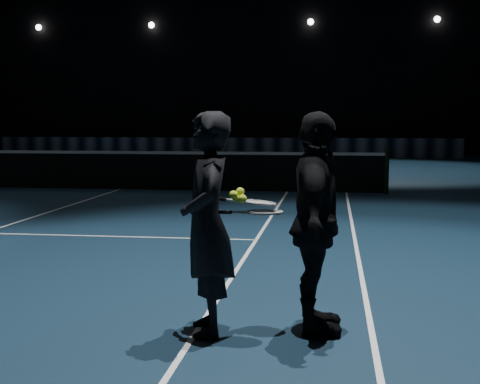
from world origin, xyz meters
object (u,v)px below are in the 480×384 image
(player_b, at_px, (316,223))
(tennis_balls, at_px, (240,196))
(racket_upper, at_px, (258,203))
(player_a, at_px, (207,224))
(racket_lower, at_px, (265,212))

(player_b, relative_size, tennis_balls, 14.54)
(tennis_balls, bearing_deg, racket_upper, 22.45)
(racket_upper, bearing_deg, tennis_balls, -170.43)
(player_a, relative_size, racket_upper, 2.57)
(tennis_balls, bearing_deg, player_b, 8.40)
(player_b, height_order, tennis_balls, player_b)
(player_b, distance_m, racket_lower, 0.41)
(tennis_balls, bearing_deg, player_a, -170.00)
(player_b, xyz_separation_m, racket_upper, (-0.45, -0.03, 0.16))
(racket_upper, xyz_separation_m, tennis_balls, (-0.14, -0.06, 0.05))
(racket_upper, distance_m, tennis_balls, 0.16)
(racket_lower, distance_m, racket_upper, 0.09)
(player_a, relative_size, player_b, 1.00)
(racket_lower, relative_size, tennis_balls, 5.67)
(tennis_balls, bearing_deg, racket_lower, 7.41)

